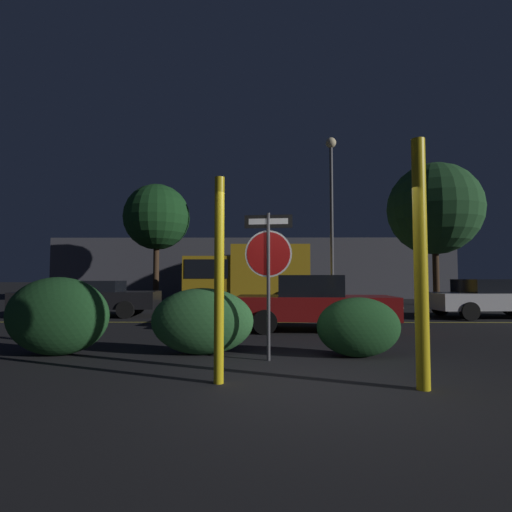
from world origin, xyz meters
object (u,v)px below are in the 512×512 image
Objects in this scene: hedge_bush_0 at (57,316)px; passing_car_2 at (313,303)px; hedge_bush_2 at (358,327)px; passing_car_3 at (490,298)px; stop_sign at (268,256)px; yellow_pole_right at (421,262)px; street_lamp at (331,192)px; delivery_truck at (246,274)px; yellow_pole_left at (219,279)px; tree_0 at (157,217)px; tree_1 at (434,209)px; hedge_bush_1 at (202,321)px; passing_car_1 at (90,298)px.

passing_car_2 reaches higher than hedge_bush_0.
hedge_bush_2 is 0.32× the size of passing_car_3.
stop_sign is at bearing -169.66° from hedge_bush_2.
yellow_pole_right reaches higher than passing_car_2.
street_lamp is (1.78, 12.19, 5.02)m from hedge_bush_2.
passing_car_2 is 0.73× the size of delivery_truck.
street_lamp is (-4.51, 5.23, 4.86)m from passing_car_3.
yellow_pole_left is 15.08m from street_lamp.
hedge_bush_2 is at bearing 37.57° from yellow_pole_left.
hedge_bush_0 is at bearing -81.74° from tree_0.
delivery_truck is at bearing -31.74° from tree_0.
yellow_pole_right is 0.74× the size of passing_car_2.
tree_1 is (5.57, 1.38, -0.59)m from street_lamp.
hedge_bush_0 is at bearing -52.13° from passing_car_2.
passing_car_3 is 16.66m from tree_0.
hedge_bush_1 is at bearing -127.07° from tree_1.
passing_car_2 is 0.94× the size of passing_car_3.
hedge_bush_0 is at bearing -133.25° from tree_1.
stop_sign is 10.74m from passing_car_3.
street_lamp reaches higher than hedge_bush_1.
delivery_truck is at bearing 88.08° from hedge_bush_1.
hedge_bush_0 is at bearing 148.93° from yellow_pole_left.
passing_car_2 is at bearing -127.33° from tree_1.
passing_car_1 is at bearing -157.48° from tree_1.
stop_sign is 1.71m from hedge_bush_1.
delivery_truck is (-2.04, 8.59, 0.86)m from passing_car_2.
stop_sign reaches higher than hedge_bush_1.
hedge_bush_2 is (-0.29, 2.01, -1.05)m from yellow_pole_right.
hedge_bush_2 is (2.25, 1.73, -0.84)m from yellow_pole_left.
passing_car_2 reaches higher than passing_car_3.
yellow_pole_right is at bearing -81.76° from hedge_bush_2.
hedge_bush_2 is at bearing -4.38° from hedge_bush_1.
hedge_bush_2 is at bearing -1.22° from hedge_bush_0.
hedge_bush_0 is at bearing -63.28° from passing_car_3.
hedge_bush_1 is 0.41× the size of passing_car_3.
hedge_bush_1 is at bearing 163.56° from stop_sign.
yellow_pole_left is 12.20m from passing_car_3.
hedge_bush_1 is 8.70m from passing_car_1.
tree_0 is (-5.17, 3.20, 3.22)m from delivery_truck.
hedge_bush_1 is 16.40m from tree_0.
hedge_bush_0 is 0.32× the size of delivery_truck.
hedge_bush_0 is 2.57m from hedge_bush_1.
stop_sign is at bearing -122.76° from tree_1.
hedge_bush_2 is 10.67m from passing_car_1.
passing_car_2 reaches higher than hedge_bush_2.
street_lamp is (4.03, 13.92, 4.18)m from yellow_pole_left.
yellow_pole_right is 0.38× the size of street_lamp.
delivery_truck reaches higher than passing_car_1.
yellow_pole_right is 2.28m from hedge_bush_2.
delivery_truck reaches higher than hedge_bush_2.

